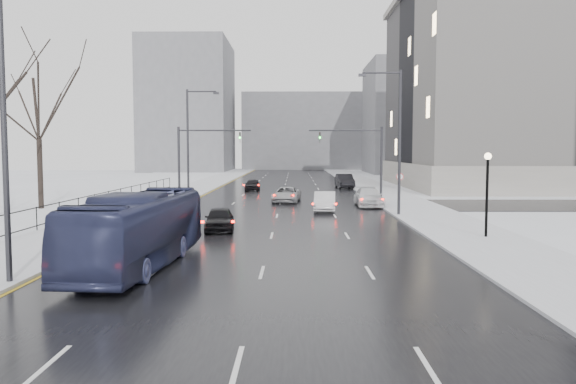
{
  "coord_description": "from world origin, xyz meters",
  "views": [
    {
      "loc": [
        1.21,
        1.48,
        4.56
      ],
      "look_at": [
        0.89,
        29.14,
        2.5
      ],
      "focal_mm": 35.0,
      "sensor_mm": 36.0,
      "label": 1
    }
  ],
  "objects_px": {
    "bus": "(139,230)",
    "sedan_right_distant": "(345,181)",
    "streetlight_r_mid": "(396,135)",
    "mast_signal_right": "(368,156)",
    "sedan_center_near": "(219,219)",
    "sedan_right_cross": "(286,195)",
    "no_uturn_sign": "(400,180)",
    "tree_park_e": "(41,210)",
    "lamppost_r_mid": "(487,182)",
    "sedan_center_far": "(252,185)",
    "sedan_right_near": "(325,202)",
    "streetlight_l_near": "(11,118)",
    "streetlight_l_far": "(190,138)",
    "mast_signal_left": "(192,156)",
    "sedan_right_far": "(369,197)"
  },
  "relations": [
    {
      "from": "bus",
      "to": "sedan_right_distant",
      "type": "relative_size",
      "value": 2.03
    },
    {
      "from": "streetlight_r_mid",
      "to": "bus",
      "type": "distance_m",
      "value": 21.8
    },
    {
      "from": "mast_signal_right",
      "to": "sedan_center_near",
      "type": "distance_m",
      "value": 18.75
    },
    {
      "from": "sedan_center_near",
      "to": "sedan_right_cross",
      "type": "relative_size",
      "value": 0.82
    },
    {
      "from": "no_uturn_sign",
      "to": "sedan_center_near",
      "type": "relative_size",
      "value": 0.69
    },
    {
      "from": "tree_park_e",
      "to": "bus",
      "type": "distance_m",
      "value": 24.99
    },
    {
      "from": "lamppost_r_mid",
      "to": "sedan_center_far",
      "type": "relative_size",
      "value": 1.1
    },
    {
      "from": "lamppost_r_mid",
      "to": "bus",
      "type": "xyz_separation_m",
      "value": [
        -15.8,
        -7.04,
        -1.45
      ]
    },
    {
      "from": "lamppost_r_mid",
      "to": "sedan_right_distant",
      "type": "xyz_separation_m",
      "value": [
        -3.8,
        38.37,
        -2.06
      ]
    },
    {
      "from": "mast_signal_right",
      "to": "sedan_right_near",
      "type": "height_order",
      "value": "mast_signal_right"
    },
    {
      "from": "streetlight_l_near",
      "to": "sedan_center_far",
      "type": "distance_m",
      "value": 44.53
    },
    {
      "from": "sedan_center_far",
      "to": "sedan_right_distant",
      "type": "height_order",
      "value": "sedan_right_distant"
    },
    {
      "from": "streetlight_l_far",
      "to": "mast_signal_left",
      "type": "distance_m",
      "value": 4.36
    },
    {
      "from": "tree_park_e",
      "to": "streetlight_l_far",
      "type": "height_order",
      "value": "streetlight_l_far"
    },
    {
      "from": "mast_signal_left",
      "to": "sedan_center_far",
      "type": "height_order",
      "value": "mast_signal_left"
    },
    {
      "from": "mast_signal_right",
      "to": "streetlight_l_far",
      "type": "bearing_deg",
      "value": 165.52
    },
    {
      "from": "tree_park_e",
      "to": "sedan_right_far",
      "type": "bearing_deg",
      "value": 5.93
    },
    {
      "from": "sedan_right_cross",
      "to": "sedan_right_far",
      "type": "bearing_deg",
      "value": -21.66
    },
    {
      "from": "sedan_center_near",
      "to": "sedan_right_far",
      "type": "distance_m",
      "value": 17.25
    },
    {
      "from": "mast_signal_left",
      "to": "sedan_right_near",
      "type": "height_order",
      "value": "mast_signal_left"
    },
    {
      "from": "mast_signal_right",
      "to": "mast_signal_left",
      "type": "bearing_deg",
      "value": 180.0
    },
    {
      "from": "tree_park_e",
      "to": "lamppost_r_mid",
      "type": "bearing_deg",
      "value": -25.62
    },
    {
      "from": "streetlight_l_far",
      "to": "lamppost_r_mid",
      "type": "height_order",
      "value": "streetlight_l_far"
    },
    {
      "from": "bus",
      "to": "tree_park_e",
      "type": "bearing_deg",
      "value": 126.05
    },
    {
      "from": "mast_signal_right",
      "to": "lamppost_r_mid",
      "type": "bearing_deg",
      "value": -78.46
    },
    {
      "from": "tree_park_e",
      "to": "sedan_right_cross",
      "type": "height_order",
      "value": "tree_park_e"
    },
    {
      "from": "streetlight_l_far",
      "to": "bus",
      "type": "height_order",
      "value": "streetlight_l_far"
    },
    {
      "from": "tree_park_e",
      "to": "sedan_right_far",
      "type": "distance_m",
      "value": 25.55
    },
    {
      "from": "sedan_right_distant",
      "to": "sedan_right_cross",
      "type": "bearing_deg",
      "value": -113.82
    },
    {
      "from": "streetlight_l_near",
      "to": "sedan_right_near",
      "type": "bearing_deg",
      "value": 63.03
    },
    {
      "from": "sedan_right_far",
      "to": "sedan_center_near",
      "type": "bearing_deg",
      "value": -126.58
    },
    {
      "from": "streetlight_r_mid",
      "to": "sedan_right_near",
      "type": "xyz_separation_m",
      "value": [
        -4.71,
        2.84,
        -4.85
      ]
    },
    {
      "from": "no_uturn_sign",
      "to": "bus",
      "type": "relative_size",
      "value": 0.26
    },
    {
      "from": "streetlight_r_mid",
      "to": "no_uturn_sign",
      "type": "relative_size",
      "value": 3.7
    },
    {
      "from": "no_uturn_sign",
      "to": "sedan_right_far",
      "type": "relative_size",
      "value": 0.53
    },
    {
      "from": "no_uturn_sign",
      "to": "sedan_right_distant",
      "type": "height_order",
      "value": "no_uturn_sign"
    },
    {
      "from": "tree_park_e",
      "to": "sedan_center_far",
      "type": "bearing_deg",
      "value": 53.69
    },
    {
      "from": "sedan_right_cross",
      "to": "sedan_right_far",
      "type": "relative_size",
      "value": 0.93
    },
    {
      "from": "sedan_center_near",
      "to": "sedan_right_cross",
      "type": "distance_m",
      "value": 17.83
    },
    {
      "from": "streetlight_l_near",
      "to": "sedan_right_distant",
      "type": "xyz_separation_m",
      "value": [
        15.37,
        48.37,
        -4.73
      ]
    },
    {
      "from": "streetlight_l_far",
      "to": "bus",
      "type": "distance_m",
      "value": 29.52
    },
    {
      "from": "streetlight_l_far",
      "to": "lamppost_r_mid",
      "type": "distance_m",
      "value": 29.3
    },
    {
      "from": "bus",
      "to": "sedan_right_far",
      "type": "bearing_deg",
      "value": 66.68
    },
    {
      "from": "tree_park_e",
      "to": "sedan_center_near",
      "type": "relative_size",
      "value": 3.45
    },
    {
      "from": "lamppost_r_mid",
      "to": "mast_signal_left",
      "type": "xyz_separation_m",
      "value": [
        -18.33,
        18.0,
        1.16
      ]
    },
    {
      "from": "tree_park_e",
      "to": "streetlight_l_near",
      "type": "relative_size",
      "value": 1.35
    },
    {
      "from": "sedan_right_distant",
      "to": "sedan_right_near",
      "type": "bearing_deg",
      "value": -101.93
    },
    {
      "from": "streetlight_l_far",
      "to": "sedan_right_cross",
      "type": "distance_m",
      "value": 10.13
    },
    {
      "from": "streetlight_r_mid",
      "to": "sedan_right_near",
      "type": "height_order",
      "value": "streetlight_r_mid"
    },
    {
      "from": "mast_signal_right",
      "to": "bus",
      "type": "distance_m",
      "value": 27.94
    }
  ]
}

